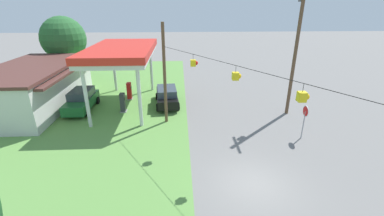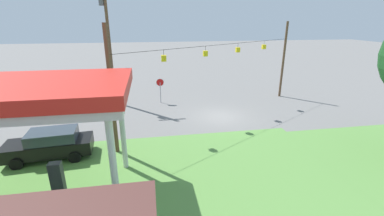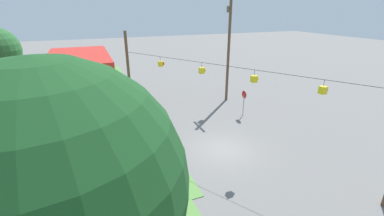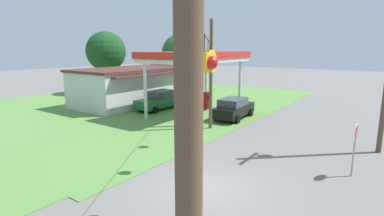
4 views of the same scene
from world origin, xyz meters
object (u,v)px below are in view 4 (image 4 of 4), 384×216
fuel_pump_near (186,107)px  car_at_pumps_rear (159,100)px  car_at_pumps_front (234,108)px  gas_station_canopy (197,58)px  tree_far_back (182,54)px  fuel_pump_far (207,102)px  gas_station_store (135,85)px  tree_behind_station (106,51)px  stop_sign_roadside (355,138)px

fuel_pump_near → car_at_pumps_rear: car_at_pumps_rear is taller
car_at_pumps_front → car_at_pumps_rear: 7.68m
car_at_pumps_front → car_at_pumps_rear: car_at_pumps_rear is taller
car_at_pumps_front → car_at_pumps_rear: bearing=91.0°
gas_station_canopy → tree_far_back: tree_far_back is taller
gas_station_canopy → fuel_pump_far: size_ratio=6.02×
gas_station_store → tree_behind_station: 9.45m
gas_station_store → tree_behind_station: (2.99, 8.25, 3.50)m
car_at_pumps_rear → tree_far_back: 11.68m
fuel_pump_far → car_at_pumps_front: bearing=-114.0°
gas_station_store → car_at_pumps_front: bearing=-91.8°
gas_station_store → stop_sign_roadside: 23.30m
gas_station_canopy → fuel_pump_near: bearing=-179.9°
car_at_pumps_front → tree_behind_station: bearing=75.4°
tree_behind_station → tree_far_back: bearing=-55.1°
gas_station_store → stop_sign_roadside: bearing=-108.6°
fuel_pump_far → tree_behind_station: size_ratio=0.22×
gas_station_store → fuel_pump_far: bearing=-81.1°
gas_station_canopy → gas_station_store: bearing=87.9°
tree_behind_station → gas_station_store: bearing=-109.9°
fuel_pump_far → fuel_pump_near: bearing=180.0°
fuel_pump_far → car_at_pumps_front: car_at_pumps_front is taller
fuel_pump_far → tree_far_back: (7.27, 8.60, 4.31)m
car_at_pumps_rear → tree_far_back: tree_far_back is taller
stop_sign_roadside → car_at_pumps_front: bearing=-125.5°
car_at_pumps_rear → fuel_pump_far: bearing=122.9°
car_at_pumps_front → gas_station_store: bearing=83.0°
fuel_pump_near → stop_sign_roadside: bearing=-111.9°
car_at_pumps_rear → stop_sign_roadside: 18.63m
tree_behind_station → tree_far_back: size_ratio=1.03×
car_at_pumps_rear → tree_far_back: size_ratio=0.63×
fuel_pump_near → tree_far_back: (10.51, 8.60, 4.31)m
car_at_pumps_rear → stop_sign_roadside: (-6.24, -17.53, 0.87)m
car_at_pumps_front → tree_behind_station: tree_behind_station is taller
gas_station_canopy → tree_behind_station: bearing=78.8°
fuel_pump_near → tree_far_back: 14.25m
fuel_pump_near → car_at_pumps_rear: size_ratio=0.36×
gas_station_canopy → stop_sign_roadside: (-7.14, -13.72, -3.20)m
gas_station_store → tree_behind_station: size_ratio=1.61×
gas_station_store → car_at_pumps_front: gas_station_store is taller
gas_station_canopy → gas_station_store: size_ratio=0.82×
fuel_pump_near → car_at_pumps_rear: 3.88m
fuel_pump_near → tree_behind_station: size_ratio=0.22×
fuel_pump_near → stop_sign_roadside: size_ratio=0.70×
fuel_pump_near → car_at_pumps_front: (1.55, -3.82, 0.09)m
gas_station_canopy → stop_sign_roadside: bearing=-117.5°
fuel_pump_far → car_at_pumps_rear: (-2.53, 3.81, 0.11)m
tree_far_back → fuel_pump_far: bearing=-130.2°
tree_behind_station → tree_far_back: (5.59, -8.01, -0.28)m
car_at_pumps_front → tree_far_back: bearing=49.0°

